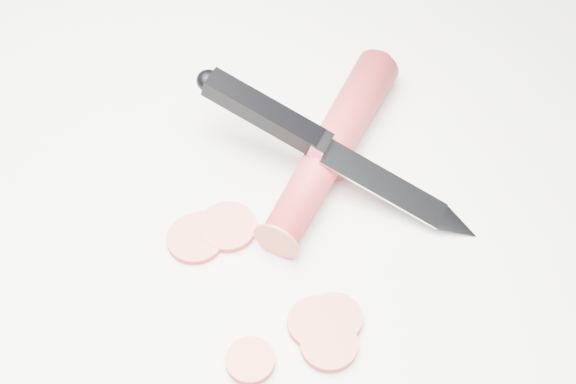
# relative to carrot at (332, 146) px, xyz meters

# --- Properties ---
(ground) EXTENTS (2.40, 2.40, 0.00)m
(ground) POSITION_rel_carrot_xyz_m (-0.01, -0.07, -0.02)
(ground) COLOR silver
(ground) RESTS_ON ground
(carrot) EXTENTS (0.06, 0.19, 0.03)m
(carrot) POSITION_rel_carrot_xyz_m (0.00, 0.00, 0.00)
(carrot) COLOR red
(carrot) RESTS_ON ground
(carrot_slice_0) EXTENTS (0.04, 0.04, 0.01)m
(carrot_slice_0) POSITION_rel_carrot_xyz_m (-0.08, -0.10, -0.01)
(carrot_slice_0) COLOR #D25D40
(carrot_slice_0) RESTS_ON ground
(carrot_slice_1) EXTENTS (0.04, 0.04, 0.01)m
(carrot_slice_1) POSITION_rel_carrot_xyz_m (-0.07, -0.09, -0.01)
(carrot_slice_1) COLOR #D25D40
(carrot_slice_1) RESTS_ON ground
(carrot_slice_2) EXTENTS (0.04, 0.04, 0.01)m
(carrot_slice_2) POSITION_rel_carrot_xyz_m (0.03, -0.13, -0.01)
(carrot_slice_2) COLOR #D25D40
(carrot_slice_2) RESTS_ON ground
(carrot_slice_3) EXTENTS (0.04, 0.04, 0.01)m
(carrot_slice_3) POSITION_rel_carrot_xyz_m (0.02, -0.14, -0.01)
(carrot_slice_3) COLOR #D25D40
(carrot_slice_3) RESTS_ON ground
(carrot_slice_4) EXTENTS (0.04, 0.04, 0.01)m
(carrot_slice_4) POSITION_rel_carrot_xyz_m (0.04, -0.15, -0.01)
(carrot_slice_4) COLOR #D25D40
(carrot_slice_4) RESTS_ON ground
(carrot_slice_5) EXTENTS (0.04, 0.04, 0.01)m
(carrot_slice_5) POSITION_rel_carrot_xyz_m (-0.06, -0.08, -0.01)
(carrot_slice_5) COLOR #D25D40
(carrot_slice_5) RESTS_ON ground
(carrot_slice_6) EXTENTS (0.03, 0.03, 0.01)m
(carrot_slice_6) POSITION_rel_carrot_xyz_m (-0.01, -0.18, -0.01)
(carrot_slice_6) COLOR #D25D40
(carrot_slice_6) RESTS_ON ground
(kitchen_knife) EXTENTS (0.23, 0.06, 0.07)m
(kitchen_knife) POSITION_rel_carrot_xyz_m (0.01, -0.02, 0.02)
(kitchen_knife) COLOR silver
(kitchen_knife) RESTS_ON ground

